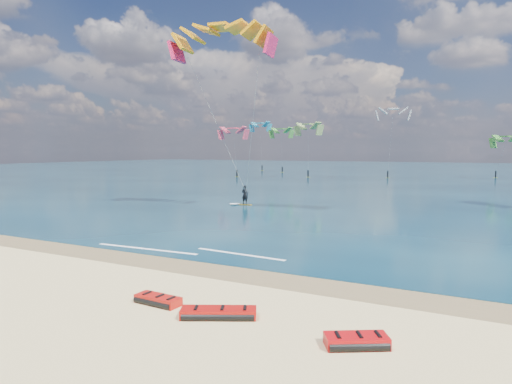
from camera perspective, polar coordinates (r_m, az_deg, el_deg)
ground at (r=56.49m, az=13.12°, el=-0.53°), size 320.00×320.00×0.00m
wet_sand_strip at (r=23.02m, az=-10.82°, el=-8.82°), size 320.00×2.40×0.01m
sea at (r=119.41m, az=20.82°, el=2.26°), size 320.00×200.00×0.04m
packed_kite_left at (r=15.81m, az=-4.70°, el=-15.38°), size 2.88×2.14×0.38m
packed_kite_mid at (r=17.41m, az=-12.14°, el=-13.52°), size 1.99×1.08×0.36m
packed_kite_right at (r=13.98m, az=12.42°, el=-18.35°), size 2.26×1.93×0.40m
kitesurfer_main at (r=42.71m, az=-2.85°, el=10.31°), size 9.45×8.33×17.88m
shoreline_foam at (r=25.48m, az=-8.61°, el=-7.32°), size 11.40×1.92×0.01m
distant_kites at (r=95.56m, az=11.55°, el=5.08°), size 78.99×30.24×13.24m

